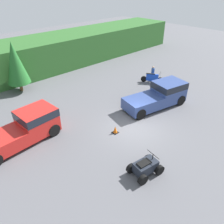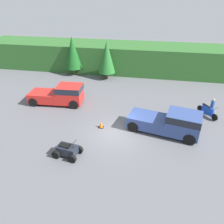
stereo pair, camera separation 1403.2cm
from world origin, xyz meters
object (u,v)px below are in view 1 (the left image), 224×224
Objects in this scene: pickup_truck_second at (160,94)px; quad_atv at (145,167)px; pickup_truck_red at (26,127)px; dirt_bike at (152,78)px; traffic_cone at (115,130)px; rider_person at (153,73)px.

quad_atv is (-7.07, -4.16, -0.59)m from pickup_truck_second.
pickup_truck_second is 2.94× the size of quad_atv.
pickup_truck_red is at bearing 174.71° from pickup_truck_second.
dirt_bike is 9.82m from traffic_cone.
pickup_truck_second reaches higher than rider_person.
dirt_bike is at bearing 44.77° from quad_atv.
dirt_bike is at bearing -3.25° from pickup_truck_red.
pickup_truck_red reaches higher than rider_person.
pickup_truck_red is at bearing -122.35° from rider_person.
pickup_truck_second reaches higher than quad_atv.
pickup_truck_second is (10.51, -3.35, 0.00)m from pickup_truck_red.
pickup_truck_red is 14.38m from rider_person.
quad_atv is 3.64× the size of traffic_cone.
pickup_truck_second is at bearing 39.44° from quad_atv.
pickup_truck_second is 2.92× the size of dirt_bike.
rider_person is (0.37, 0.26, 0.40)m from dirt_bike.
rider_person is (14.37, 0.37, -0.16)m from pickup_truck_red.
pickup_truck_second reaches higher than traffic_cone.
pickup_truck_second is 5.67m from traffic_cone.
pickup_truck_red is 0.92× the size of pickup_truck_second.
dirt_bike is 3.67× the size of traffic_cone.
dirt_bike reaches higher than quad_atv.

